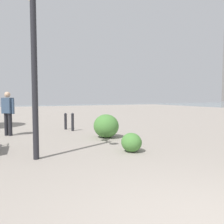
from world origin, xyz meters
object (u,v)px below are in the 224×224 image
Objects in this scene: pedestrian at (8,110)px; bollard_mid at (66,121)px; bollard_near at (73,121)px; lamppost at (34,44)px.

bollard_mid is (0.68, -2.45, -0.59)m from pedestrian.
bollard_near is at bearing -87.84° from pedestrian.
lamppost is 5.59m from bollard_mid.
pedestrian is 2.12× the size of bollard_near.
lamppost is 5.42× the size of bollard_mid.
bollard_near is (4.08, -2.14, -2.33)m from lamppost.
lamppost is at bearing -173.25° from pedestrian.
pedestrian is 2.23× the size of bollard_mid.
bollard_mid is at bearing -22.96° from lamppost.
lamppost is 2.43× the size of pedestrian.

